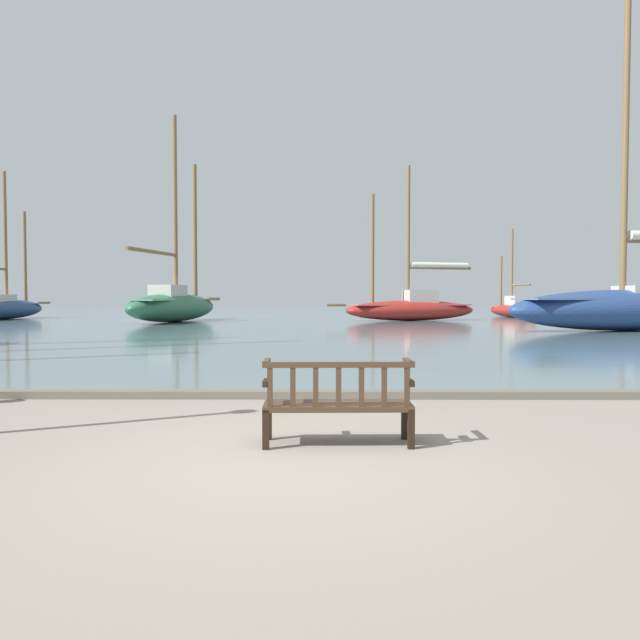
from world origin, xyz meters
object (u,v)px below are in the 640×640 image
sailboat_centre_channel (174,304)px  sailboat_outer_port (5,306)px  sailboat_outer_starboard (630,305)px  sailboat_mid_port (412,307)px  park_bench (338,402)px  sailboat_distant_harbor (513,309)px

sailboat_centre_channel → sailboat_outer_port: size_ratio=1.28×
sailboat_centre_channel → sailboat_outer_starboard: 24.49m
sailboat_centre_channel → sailboat_outer_starboard: (22.60, -9.44, 0.05)m
sailboat_mid_port → sailboat_centre_channel: bearing=-173.0°
sailboat_outer_starboard → sailboat_outer_port: (-34.92, 13.59, -0.25)m
park_bench → sailboat_outer_starboard: (13.47, 21.12, 0.73)m
sailboat_distant_harbor → sailboat_outer_starboard: bearing=-90.6°
sailboat_centre_channel → sailboat_outer_starboard: sailboat_outer_starboard is taller
sailboat_centre_channel → sailboat_outer_starboard: bearing=-22.7°
park_bench → sailboat_mid_port: 32.80m
sailboat_mid_port → park_bench: bearing=-99.4°
park_bench → sailboat_distant_harbor: (13.64, 38.84, 0.24)m
park_bench → sailboat_mid_port: bearing=80.6°
sailboat_outer_starboard → sailboat_mid_port: (-8.11, 11.23, -0.24)m
sailboat_outer_starboard → park_bench: bearing=-122.5°
park_bench → sailboat_mid_port: size_ratio=0.17×
park_bench → sailboat_outer_starboard: 25.06m
park_bench → sailboat_distant_harbor: bearing=70.6°
sailboat_distant_harbor → sailboat_centre_channel: 24.23m
sailboat_centre_channel → sailboat_mid_port: sailboat_centre_channel is taller
sailboat_outer_starboard → sailboat_outer_port: size_ratio=1.47×
sailboat_outer_starboard → sailboat_mid_port: size_ratio=1.48×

